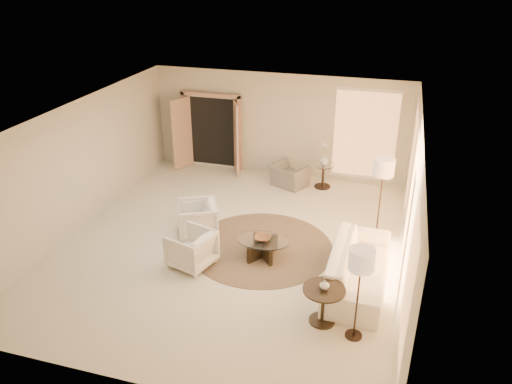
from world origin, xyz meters
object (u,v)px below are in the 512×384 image
(side_table, at_px, (323,173))
(side_vase, at_px, (324,160))
(coffee_table, at_px, (263,246))
(floor_lamp_near, at_px, (384,171))
(armchair_right, at_px, (191,247))
(bowl, at_px, (263,238))
(accent_chair, at_px, (289,172))
(end_vase, at_px, (324,285))
(floor_lamp_far, at_px, (361,264))
(armchair_left, at_px, (197,218))
(end_table, at_px, (323,299))
(sofa, at_px, (358,267))

(side_table, bearing_deg, side_vase, 180.00)
(side_vase, bearing_deg, side_table, 0.00)
(side_table, xyz_separation_m, side_vase, (-0.00, 0.00, 0.38))
(coffee_table, bearing_deg, floor_lamp_near, 35.30)
(armchair_right, relative_size, coffee_table, 0.70)
(side_table, distance_m, bowl, 3.74)
(accent_chair, distance_m, end_vase, 5.45)
(armchair_right, distance_m, floor_lamp_near, 4.22)
(floor_lamp_far, bearing_deg, armchair_left, 147.56)
(armchair_right, bearing_deg, side_vase, 173.25)
(bowl, bearing_deg, armchair_left, 163.98)
(coffee_table, distance_m, floor_lamp_near, 2.94)
(accent_chair, bearing_deg, floor_lamp_near, 165.08)
(floor_lamp_near, distance_m, end_vase, 3.33)
(accent_chair, relative_size, side_table, 1.37)
(armchair_left, bearing_deg, side_vase, 119.46)
(armchair_left, relative_size, coffee_table, 0.73)
(side_vase, bearing_deg, armchair_left, -124.49)
(armchair_left, distance_m, end_table, 3.73)
(bowl, height_order, side_vase, side_vase)
(accent_chair, distance_m, bowl, 3.53)
(coffee_table, height_order, end_vase, end_vase)
(armchair_left, distance_m, bowl, 1.66)
(armchair_left, xyz_separation_m, bowl, (1.60, -0.46, 0.01))
(armchair_right, height_order, floor_lamp_far, floor_lamp_far)
(coffee_table, xyz_separation_m, side_table, (0.62, 3.68, 0.14))
(accent_chair, relative_size, end_vase, 5.23)
(end_vase, bearing_deg, coffee_table, 132.28)
(end_table, relative_size, floor_lamp_far, 0.43)
(side_table, height_order, bowl, side_table)
(sofa, relative_size, floor_lamp_far, 1.56)
(end_vase, bearing_deg, armchair_right, 160.60)
(end_table, height_order, side_vase, side_vase)
(accent_chair, height_order, side_vase, side_vase)
(floor_lamp_far, bearing_deg, side_table, 104.35)
(armchair_left, distance_m, floor_lamp_near, 4.06)
(armchair_right, xyz_separation_m, side_vase, (1.88, 4.35, 0.36))
(side_table, bearing_deg, bowl, -99.55)
(floor_lamp_near, bearing_deg, armchair_left, -164.09)
(sofa, height_order, side_table, sofa)
(coffee_table, relative_size, bowl, 3.54)
(side_vase, bearing_deg, end_table, -80.74)
(sofa, relative_size, coffee_table, 2.20)
(side_vase, bearing_deg, end_vase, -80.74)
(bowl, bearing_deg, end_table, -47.72)
(floor_lamp_far, bearing_deg, bowl, 137.74)
(bowl, bearing_deg, coffee_table, 0.00)
(coffee_table, distance_m, floor_lamp_far, 2.98)
(coffee_table, xyz_separation_m, floor_lamp_near, (2.16, 1.53, 1.29))
(end_vase, relative_size, side_vase, 0.68)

